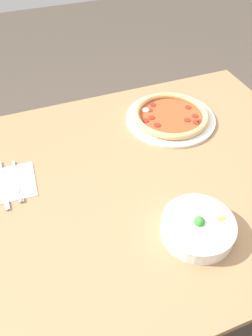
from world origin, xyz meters
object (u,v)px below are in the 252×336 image
Objects in this scene: bowl at (198,227)px; knife at (3,182)px; pizza at (171,116)px; fork at (17,180)px.

knife is at bearing -38.41° from bowl.
pizza is at bearing -108.28° from bowl.
bowl is 0.60m from fork.
pizza is 0.64m from fork.
bowl is 0.94× the size of knife.
knife is (0.67, 0.12, -0.01)m from pizza.
bowl is (0.17, 0.51, 0.01)m from pizza.
knife is (0.50, -0.40, -0.02)m from bowl.
fork is (0.63, 0.12, -0.01)m from pizza.
pizza is at bearing 99.45° from knife.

